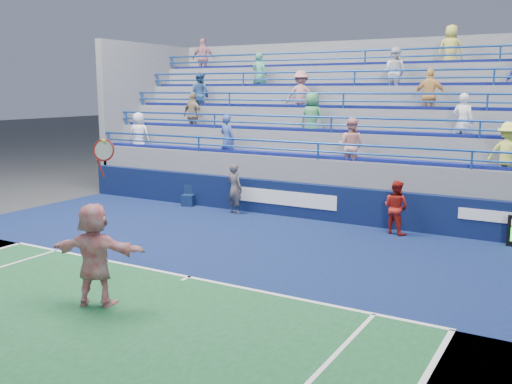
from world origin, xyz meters
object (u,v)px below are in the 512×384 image
Objects in this scene: judge_chair at (188,199)px; line_judge at (235,189)px; tennis_player at (95,254)px; ball_girl at (396,207)px.

judge_chair is 0.44× the size of line_judge.
tennis_player is 8.68m from ball_girl.
ball_girl is (3.27, 8.04, -0.22)m from tennis_player.
tennis_player is 8.32m from line_judge.
judge_chair is 7.35m from ball_girl.
line_judge is at bearing 18.00° from ball_girl.
line_judge is at bearing -6.33° from judge_chair.
judge_chair is at bearing 116.06° from tennis_player.
tennis_player is 2.07× the size of ball_girl.
tennis_player reaches higher than ball_girl.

